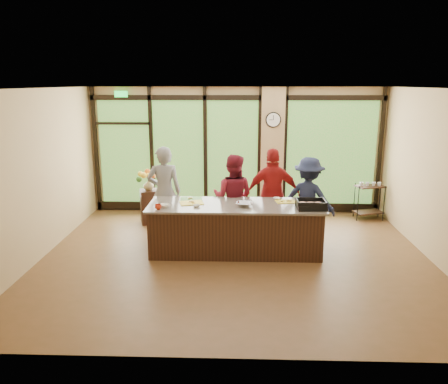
# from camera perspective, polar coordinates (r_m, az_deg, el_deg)

# --- Properties ---
(floor) EXTENTS (7.00, 7.00, 0.00)m
(floor) POSITION_cam_1_polar(r_m,az_deg,el_deg) (8.03, 1.46, -8.54)
(floor) COLOR brown
(floor) RESTS_ON ground
(ceiling) EXTENTS (7.00, 7.00, 0.00)m
(ceiling) POSITION_cam_1_polar(r_m,az_deg,el_deg) (7.41, 1.61, 13.40)
(ceiling) COLOR white
(ceiling) RESTS_ON back_wall
(back_wall) EXTENTS (7.00, 0.00, 7.00)m
(back_wall) POSITION_cam_1_polar(r_m,az_deg,el_deg) (10.53, 1.66, 5.42)
(back_wall) COLOR tan
(back_wall) RESTS_ON floor
(left_wall) EXTENTS (0.00, 6.00, 6.00)m
(left_wall) POSITION_cam_1_polar(r_m,az_deg,el_deg) (8.37, -23.20, 1.99)
(left_wall) COLOR tan
(left_wall) RESTS_ON floor
(right_wall) EXTENTS (0.00, 6.00, 6.00)m
(right_wall) POSITION_cam_1_polar(r_m,az_deg,el_deg) (8.33, 26.39, 1.61)
(right_wall) COLOR tan
(right_wall) RESTS_ON floor
(window_wall) EXTENTS (6.90, 0.12, 3.00)m
(window_wall) POSITION_cam_1_polar(r_m,az_deg,el_deg) (10.50, 2.55, 4.80)
(window_wall) COLOR tan
(window_wall) RESTS_ON floor
(island_base) EXTENTS (3.10, 1.00, 0.88)m
(island_base) POSITION_cam_1_polar(r_m,az_deg,el_deg) (8.16, 1.50, -4.87)
(island_base) COLOR black
(island_base) RESTS_ON floor
(countertop) EXTENTS (3.20, 1.10, 0.04)m
(countertop) POSITION_cam_1_polar(r_m,az_deg,el_deg) (8.02, 1.52, -1.76)
(countertop) COLOR slate
(countertop) RESTS_ON island_base
(wall_clock) EXTENTS (0.36, 0.04, 0.36)m
(wall_clock) POSITION_cam_1_polar(r_m,az_deg,el_deg) (10.34, 6.46, 9.36)
(wall_clock) COLOR black
(wall_clock) RESTS_ON window_wall
(cook_left) EXTENTS (0.74, 0.54, 1.87)m
(cook_left) POSITION_cam_1_polar(r_m,az_deg,el_deg) (8.91, -7.80, -0.01)
(cook_left) COLOR slate
(cook_left) RESTS_ON floor
(cook_midleft) EXTENTS (0.97, 0.84, 1.73)m
(cook_midleft) POSITION_cam_1_polar(r_m,az_deg,el_deg) (8.73, 1.17, -0.68)
(cook_midleft) COLOR maroon
(cook_midleft) RESTS_ON floor
(cook_midright) EXTENTS (1.09, 0.48, 1.84)m
(cook_midright) POSITION_cam_1_polar(r_m,az_deg,el_deg) (8.79, 6.40, -0.28)
(cook_midright) COLOR maroon
(cook_midright) RESTS_ON floor
(cook_right) EXTENTS (1.24, 1.02, 1.67)m
(cook_right) POSITION_cam_1_polar(r_m,az_deg,el_deg) (8.88, 10.95, -0.86)
(cook_right) COLOR #1A203A
(cook_right) RESTS_ON floor
(roasting_pan) EXTENTS (0.52, 0.42, 0.09)m
(roasting_pan) POSITION_cam_1_polar(r_m,az_deg,el_deg) (7.88, 11.28, -1.83)
(roasting_pan) COLOR black
(roasting_pan) RESTS_ON countertop
(mixing_bowl) EXTENTS (0.33, 0.33, 0.07)m
(mixing_bowl) POSITION_cam_1_polar(r_m,az_deg,el_deg) (7.89, 2.64, -1.60)
(mixing_bowl) COLOR silver
(mixing_bowl) RESTS_ON countertop
(cutting_board_left) EXTENTS (0.45, 0.36, 0.01)m
(cutting_board_left) POSITION_cam_1_polar(r_m,az_deg,el_deg) (8.38, -4.30, -0.90)
(cutting_board_left) COLOR #498731
(cutting_board_left) RESTS_ON countertop
(cutting_board_center) EXTENTS (0.49, 0.42, 0.01)m
(cutting_board_center) POSITION_cam_1_polar(r_m,az_deg,el_deg) (8.11, -4.26, -1.42)
(cutting_board_center) COLOR yellow
(cutting_board_center) RESTS_ON countertop
(cutting_board_right) EXTENTS (0.40, 0.32, 0.01)m
(cutting_board_right) POSITION_cam_1_polar(r_m,az_deg,el_deg) (8.26, 8.04, -1.24)
(cutting_board_right) COLOR yellow
(cutting_board_right) RESTS_ON countertop
(prep_bowl_near) EXTENTS (0.21, 0.21, 0.05)m
(prep_bowl_near) POSITION_cam_1_polar(r_m,az_deg,el_deg) (7.90, -7.77, -1.78)
(prep_bowl_near) COLOR white
(prep_bowl_near) RESTS_ON countertop
(prep_bowl_mid) EXTENTS (0.14, 0.14, 0.04)m
(prep_bowl_mid) POSITION_cam_1_polar(r_m,az_deg,el_deg) (7.87, -3.60, -1.80)
(prep_bowl_mid) COLOR white
(prep_bowl_mid) RESTS_ON countertop
(prep_bowl_far) EXTENTS (0.15, 0.15, 0.04)m
(prep_bowl_far) POSITION_cam_1_polar(r_m,az_deg,el_deg) (8.40, 6.90, -0.86)
(prep_bowl_far) COLOR white
(prep_bowl_far) RESTS_ON countertop
(red_ramekin) EXTENTS (0.12, 0.12, 0.09)m
(red_ramekin) POSITION_cam_1_polar(r_m,az_deg,el_deg) (7.77, -8.59, -1.94)
(red_ramekin) COLOR #B02811
(red_ramekin) RESTS_ON countertop
(flower_stand) EXTENTS (0.48, 0.48, 0.76)m
(flower_stand) POSITION_cam_1_polar(r_m,az_deg,el_deg) (9.96, -9.71, -1.88)
(flower_stand) COLOR black
(flower_stand) RESTS_ON floor
(flower_vase) EXTENTS (0.26, 0.26, 0.24)m
(flower_vase) POSITION_cam_1_polar(r_m,az_deg,el_deg) (9.84, -9.83, 0.94)
(flower_vase) COLOR olive
(flower_vase) RESTS_ON flower_stand
(bar_cart) EXTENTS (0.72, 0.54, 0.88)m
(bar_cart) POSITION_cam_1_polar(r_m,az_deg,el_deg) (10.61, 18.45, -0.62)
(bar_cart) COLOR black
(bar_cart) RESTS_ON floor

